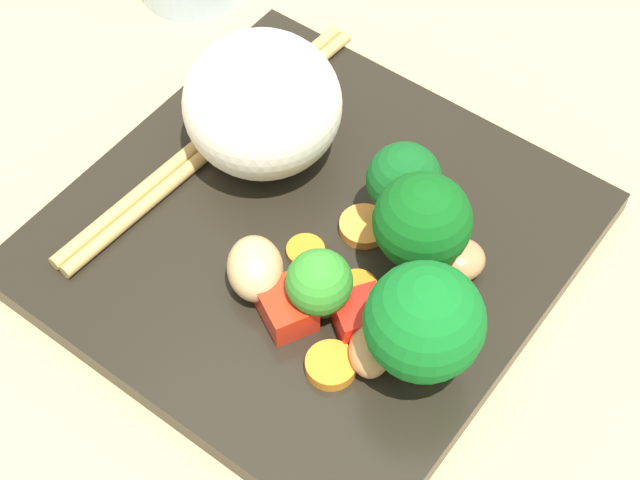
# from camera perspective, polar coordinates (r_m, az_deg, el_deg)

# --- Properties ---
(ground_plane) EXTENTS (1.10, 1.10, 0.02)m
(ground_plane) POSITION_cam_1_polar(r_m,az_deg,el_deg) (0.58, -0.56, -0.91)
(ground_plane) COLOR tan
(square_plate) EXTENTS (0.27, 0.27, 0.01)m
(square_plate) POSITION_cam_1_polar(r_m,az_deg,el_deg) (0.57, -0.57, 0.08)
(square_plate) COLOR black
(square_plate) RESTS_ON ground_plane
(rice_mound) EXTENTS (0.13, 0.13, 0.08)m
(rice_mound) POSITION_cam_1_polar(r_m,az_deg,el_deg) (0.57, -3.29, 7.69)
(rice_mound) COLOR white
(rice_mound) RESTS_ON square_plate
(broccoli_floret_0) EXTENTS (0.05, 0.05, 0.07)m
(broccoli_floret_0) POSITION_cam_1_polar(r_m,az_deg,el_deg) (0.51, 5.82, 1.00)
(broccoli_floret_0) COLOR #6CAD4F
(broccoli_floret_0) RESTS_ON square_plate
(broccoli_floret_1) EXTENTS (0.06, 0.06, 0.07)m
(broccoli_floret_1) POSITION_cam_1_polar(r_m,az_deg,el_deg) (0.48, 5.92, -4.71)
(broccoli_floret_1) COLOR #82BF52
(broccoli_floret_1) RESTS_ON square_plate
(broccoli_floret_2) EXTENTS (0.03, 0.03, 0.04)m
(broccoli_floret_2) POSITION_cam_1_polar(r_m,az_deg,el_deg) (0.51, -0.03, -2.45)
(broccoli_floret_2) COLOR #659147
(broccoli_floret_2) RESTS_ON square_plate
(broccoli_floret_3) EXTENTS (0.04, 0.04, 0.06)m
(broccoli_floret_3) POSITION_cam_1_polar(r_m,az_deg,el_deg) (0.54, 4.78, 3.27)
(broccoli_floret_3) COLOR #6EAF54
(broccoli_floret_3) RESTS_ON square_plate
(carrot_slice_0) EXTENTS (0.03, 0.03, 0.00)m
(carrot_slice_0) POSITION_cam_1_polar(r_m,az_deg,el_deg) (0.55, -0.82, -0.61)
(carrot_slice_0) COLOR orange
(carrot_slice_0) RESTS_ON square_plate
(carrot_slice_1) EXTENTS (0.03, 0.03, 0.01)m
(carrot_slice_1) POSITION_cam_1_polar(r_m,az_deg,el_deg) (0.54, 2.12, -2.78)
(carrot_slice_1) COLOR orange
(carrot_slice_1) RESTS_ON square_plate
(carrot_slice_2) EXTENTS (0.04, 0.04, 0.01)m
(carrot_slice_2) POSITION_cam_1_polar(r_m,az_deg,el_deg) (0.51, 0.62, -7.10)
(carrot_slice_2) COLOR orange
(carrot_slice_2) RESTS_ON square_plate
(carrot_slice_3) EXTENTS (0.03, 0.03, 0.01)m
(carrot_slice_3) POSITION_cam_1_polar(r_m,az_deg,el_deg) (0.53, 6.49, -4.68)
(carrot_slice_3) COLOR orange
(carrot_slice_3) RESTS_ON square_plate
(carrot_slice_4) EXTENTS (0.04, 0.04, 0.01)m
(carrot_slice_4) POSITION_cam_1_polar(r_m,az_deg,el_deg) (0.56, 2.51, 0.78)
(carrot_slice_4) COLOR orange
(carrot_slice_4) RESTS_ON square_plate
(pepper_chunk_0) EXTENTS (0.03, 0.03, 0.02)m
(pepper_chunk_0) POSITION_cam_1_polar(r_m,az_deg,el_deg) (0.52, 2.27, -4.30)
(pepper_chunk_0) COLOR red
(pepper_chunk_0) RESTS_ON square_plate
(pepper_chunk_1) EXTENTS (0.04, 0.04, 0.02)m
(pepper_chunk_1) POSITION_cam_1_polar(r_m,az_deg,el_deg) (0.52, -1.92, -3.85)
(pepper_chunk_1) COLOR red
(pepper_chunk_1) RESTS_ON square_plate
(chicken_piece_0) EXTENTS (0.05, 0.05, 0.03)m
(chicken_piece_0) POSITION_cam_1_polar(r_m,az_deg,el_deg) (0.53, -3.66, -1.64)
(chicken_piece_0) COLOR tan
(chicken_piece_0) RESTS_ON square_plate
(chicken_piece_1) EXTENTS (0.04, 0.04, 0.02)m
(chicken_piece_1) POSITION_cam_1_polar(r_m,az_deg,el_deg) (0.54, 7.87, -1.11)
(chicken_piece_1) COLOR #B87F51
(chicken_piece_1) RESTS_ON square_plate
(chicken_piece_2) EXTENTS (0.04, 0.04, 0.02)m
(chicken_piece_2) POSITION_cam_1_polar(r_m,az_deg,el_deg) (0.51, 2.87, -6.22)
(chicken_piece_2) COLOR tan
(chicken_piece_2) RESTS_ON square_plate
(chopstick_pair) EXTENTS (0.24, 0.02, 0.01)m
(chopstick_pair) POSITION_cam_1_polar(r_m,az_deg,el_deg) (0.60, -6.08, 5.63)
(chopstick_pair) COLOR tan
(chopstick_pair) RESTS_ON square_plate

